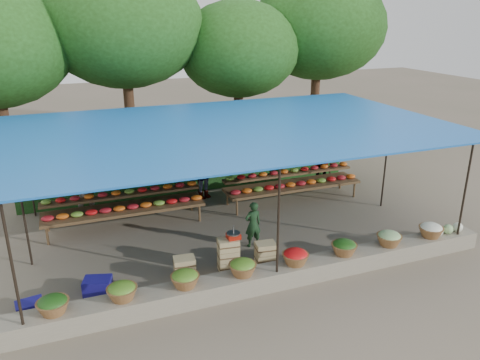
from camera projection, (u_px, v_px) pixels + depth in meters
name	position (u px, v px, depth m)	size (l,w,h in m)	color
ground	(229.00, 231.00, 12.31)	(60.00, 60.00, 0.00)	#635C49
stone_curb	(273.00, 277.00, 9.83)	(10.60, 0.55, 0.40)	#726B5B
stall_canopy	(228.00, 131.00, 11.45)	(10.80, 6.60, 2.82)	black
produce_baskets	(270.00, 262.00, 9.67)	(8.98, 0.58, 0.34)	brown
netting_backdrop	(195.00, 154.00, 14.65)	(10.60, 0.06, 2.50)	#1D4A1A
tree_row	(183.00, 35.00, 16.23)	(16.51, 5.50, 7.12)	#341D13
fruit_table_left	(124.00, 205.00, 12.45)	(4.21, 0.95, 0.93)	#4B311E
fruit_table_right	(292.00, 182.00, 14.14)	(4.21, 0.95, 0.93)	#4B311E
crate_counter	(227.00, 258.00, 10.34)	(2.39, 0.39, 0.77)	tan
weighing_scale	(233.00, 235.00, 10.21)	(0.30, 0.30, 0.32)	#A81B0D
vendor_seated	(253.00, 224.00, 11.35)	(0.42, 0.28, 1.16)	#18361B
customer_left	(88.00, 189.00, 12.86)	(0.83, 0.65, 1.71)	slate
customer_mid	(204.00, 171.00, 14.23)	(1.15, 0.66, 1.78)	slate
customer_right	(321.00, 162.00, 15.23)	(0.98, 0.41, 1.67)	slate
blue_crate_front	(98.00, 286.00, 9.56)	(0.55, 0.39, 0.33)	navy
blue_crate_back	(30.00, 308.00, 8.86)	(0.49, 0.35, 0.29)	navy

